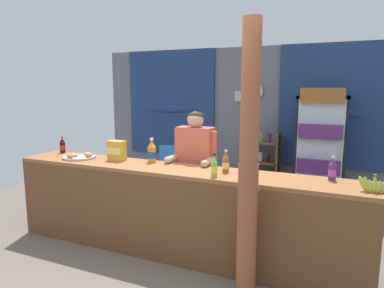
{
  "coord_description": "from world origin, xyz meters",
  "views": [
    {
      "loc": [
        1.66,
        -2.83,
        1.84
      ],
      "look_at": [
        0.09,
        0.72,
        1.2
      ],
      "focal_mm": 32.52,
      "sensor_mm": 36.0,
      "label": 1
    }
  ],
  "objects_px": {
    "soda_bottle_cola": "(62,146)",
    "pastry_tray": "(80,157)",
    "soda_bottle_grape_soda": "(332,170)",
    "soda_bottle_iced_tea": "(226,163)",
    "soda_bottle_lime_soda": "(214,167)",
    "bottle_shelf_rack": "(264,164)",
    "shopkeeper": "(195,160)",
    "timber_post": "(249,169)",
    "snack_box_choco_powder": "(117,150)",
    "banana_bunch": "(374,186)",
    "plastic_lawn_chair": "(170,168)",
    "drink_fridge": "(321,145)",
    "stall_counter": "(171,205)",
    "soda_bottle_orange_soda": "(152,152)"
  },
  "relations": [
    {
      "from": "timber_post",
      "to": "bottle_shelf_rack",
      "type": "bearing_deg",
      "value": 99.33
    },
    {
      "from": "soda_bottle_grape_soda",
      "to": "banana_bunch",
      "type": "distance_m",
      "value": 0.43
    },
    {
      "from": "plastic_lawn_chair",
      "to": "banana_bunch",
      "type": "relative_size",
      "value": 3.24
    },
    {
      "from": "soda_bottle_iced_tea",
      "to": "snack_box_choco_powder",
      "type": "relative_size",
      "value": 0.99
    },
    {
      "from": "timber_post",
      "to": "banana_bunch",
      "type": "xyz_separation_m",
      "value": [
        0.98,
        0.33,
        -0.11
      ]
    },
    {
      "from": "soda_bottle_grape_soda",
      "to": "soda_bottle_iced_tea",
      "type": "relative_size",
      "value": 1.01
    },
    {
      "from": "banana_bunch",
      "to": "drink_fridge",
      "type": "bearing_deg",
      "value": 104.31
    },
    {
      "from": "bottle_shelf_rack",
      "to": "shopkeeper",
      "type": "relative_size",
      "value": 0.71
    },
    {
      "from": "timber_post",
      "to": "soda_bottle_grape_soda",
      "type": "relative_size",
      "value": 10.25
    },
    {
      "from": "bottle_shelf_rack",
      "to": "pastry_tray",
      "type": "relative_size",
      "value": 2.76
    },
    {
      "from": "plastic_lawn_chair",
      "to": "soda_bottle_cola",
      "type": "bearing_deg",
      "value": -116.41
    },
    {
      "from": "soda_bottle_iced_tea",
      "to": "pastry_tray",
      "type": "bearing_deg",
      "value": -178.52
    },
    {
      "from": "snack_box_choco_powder",
      "to": "banana_bunch",
      "type": "bearing_deg",
      "value": -4.46
    },
    {
      "from": "drink_fridge",
      "to": "soda_bottle_orange_soda",
      "type": "xyz_separation_m",
      "value": [
        -1.73,
        -1.88,
        0.09
      ]
    },
    {
      "from": "banana_bunch",
      "to": "soda_bottle_cola",
      "type": "bearing_deg",
      "value": 175.25
    },
    {
      "from": "soda_bottle_orange_soda",
      "to": "snack_box_choco_powder",
      "type": "distance_m",
      "value": 0.45
    },
    {
      "from": "pastry_tray",
      "to": "banana_bunch",
      "type": "bearing_deg",
      "value": -2.12
    },
    {
      "from": "bottle_shelf_rack",
      "to": "soda_bottle_grape_soda",
      "type": "xyz_separation_m",
      "value": [
        1.1,
        -2.2,
        0.49
      ]
    },
    {
      "from": "soda_bottle_iced_tea",
      "to": "bottle_shelf_rack",
      "type": "bearing_deg",
      "value": 92.34
    },
    {
      "from": "soda_bottle_cola",
      "to": "pastry_tray",
      "type": "height_order",
      "value": "soda_bottle_cola"
    },
    {
      "from": "drink_fridge",
      "to": "bottle_shelf_rack",
      "type": "bearing_deg",
      "value": 160.94
    },
    {
      "from": "bottle_shelf_rack",
      "to": "soda_bottle_grape_soda",
      "type": "height_order",
      "value": "soda_bottle_grape_soda"
    },
    {
      "from": "soda_bottle_orange_soda",
      "to": "soda_bottle_grape_soda",
      "type": "relative_size",
      "value": 1.21
    },
    {
      "from": "soda_bottle_cola",
      "to": "pastry_tray",
      "type": "bearing_deg",
      "value": -22.45
    },
    {
      "from": "timber_post",
      "to": "soda_bottle_iced_tea",
      "type": "distance_m",
      "value": 0.62
    },
    {
      "from": "plastic_lawn_chair",
      "to": "soda_bottle_lime_soda",
      "type": "xyz_separation_m",
      "value": [
        1.49,
        -1.93,
        0.58
      ]
    },
    {
      "from": "snack_box_choco_powder",
      "to": "stall_counter",
      "type": "bearing_deg",
      "value": -14.79
    },
    {
      "from": "shopkeeper",
      "to": "snack_box_choco_powder",
      "type": "height_order",
      "value": "shopkeeper"
    },
    {
      "from": "soda_bottle_orange_soda",
      "to": "banana_bunch",
      "type": "distance_m",
      "value": 2.3
    },
    {
      "from": "shopkeeper",
      "to": "soda_bottle_lime_soda",
      "type": "bearing_deg",
      "value": -52.35
    },
    {
      "from": "stall_counter",
      "to": "shopkeeper",
      "type": "bearing_deg",
      "value": 85.57
    },
    {
      "from": "stall_counter",
      "to": "timber_post",
      "type": "xyz_separation_m",
      "value": [
        0.92,
        -0.32,
        0.54
      ]
    },
    {
      "from": "soda_bottle_cola",
      "to": "soda_bottle_iced_tea",
      "type": "height_order",
      "value": "soda_bottle_iced_tea"
    },
    {
      "from": "plastic_lawn_chair",
      "to": "soda_bottle_grape_soda",
      "type": "distance_m",
      "value": 3.06
    },
    {
      "from": "snack_box_choco_powder",
      "to": "pastry_tray",
      "type": "relative_size",
      "value": 0.58
    },
    {
      "from": "timber_post",
      "to": "soda_bottle_orange_soda",
      "type": "xyz_separation_m",
      "value": [
        -1.31,
        0.61,
        -0.05
      ]
    },
    {
      "from": "drink_fridge",
      "to": "pastry_tray",
      "type": "relative_size",
      "value": 4.57
    },
    {
      "from": "bottle_shelf_rack",
      "to": "pastry_tray",
      "type": "bearing_deg",
      "value": -126.99
    },
    {
      "from": "soda_bottle_cola",
      "to": "banana_bunch",
      "type": "distance_m",
      "value": 3.67
    },
    {
      "from": "timber_post",
      "to": "drink_fridge",
      "type": "bearing_deg",
      "value": 80.37
    },
    {
      "from": "soda_bottle_grape_soda",
      "to": "timber_post",
      "type": "bearing_deg",
      "value": -136.98
    },
    {
      "from": "banana_bunch",
      "to": "shopkeeper",
      "type": "bearing_deg",
      "value": 163.49
    },
    {
      "from": "timber_post",
      "to": "stall_counter",
      "type": "bearing_deg",
      "value": 160.75
    },
    {
      "from": "soda_bottle_lime_soda",
      "to": "soda_bottle_iced_tea",
      "type": "bearing_deg",
      "value": 78.06
    },
    {
      "from": "soda_bottle_orange_soda",
      "to": "shopkeeper",
      "type": "bearing_deg",
      "value": 31.07
    },
    {
      "from": "soda_bottle_orange_soda",
      "to": "bottle_shelf_rack",
      "type": "bearing_deg",
      "value": 68.83
    },
    {
      "from": "bottle_shelf_rack",
      "to": "pastry_tray",
      "type": "distance_m",
      "value": 2.98
    },
    {
      "from": "drink_fridge",
      "to": "soda_bottle_iced_tea",
      "type": "distance_m",
      "value": 2.15
    },
    {
      "from": "plastic_lawn_chair",
      "to": "soda_bottle_orange_soda",
      "type": "height_order",
      "value": "soda_bottle_orange_soda"
    },
    {
      "from": "soda_bottle_iced_tea",
      "to": "shopkeeper",
      "type": "bearing_deg",
      "value": 143.06
    }
  ]
}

